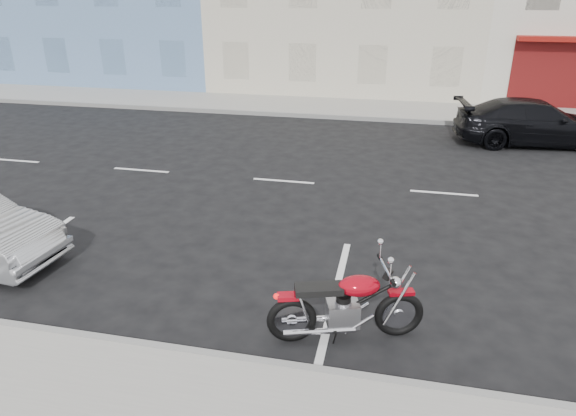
# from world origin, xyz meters

# --- Properties ---
(ground) EXTENTS (120.00, 120.00, 0.00)m
(ground) POSITION_xyz_m (0.00, 0.00, 0.00)
(ground) COLOR black
(ground) RESTS_ON ground
(sidewalk_far) EXTENTS (80.00, 3.40, 0.15)m
(sidewalk_far) POSITION_xyz_m (-5.00, 8.70, 0.07)
(sidewalk_far) COLOR gray
(sidewalk_far) RESTS_ON ground
(curb_far) EXTENTS (80.00, 0.12, 0.16)m
(curb_far) POSITION_xyz_m (-5.00, 7.00, 0.08)
(curb_far) COLOR gray
(curb_far) RESTS_ON ground
(motorcycle) EXTENTS (2.16, 0.96, 1.12)m
(motorcycle) POSITION_xyz_m (1.03, -5.86, 0.51)
(motorcycle) COLOR black
(motorcycle) RESTS_ON ground
(car_far) EXTENTS (5.03, 2.54, 1.40)m
(car_far) POSITION_xyz_m (4.96, 5.03, 0.70)
(car_far) COLOR black
(car_far) RESTS_ON ground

